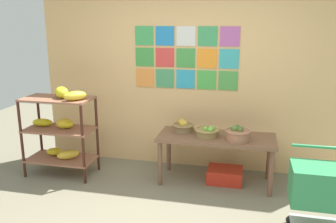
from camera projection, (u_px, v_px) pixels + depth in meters
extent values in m
cube|color=#E3B275|center=(190.00, 66.00, 4.82)|extent=(4.25, 0.06, 2.87)
cube|color=#3DA256|center=(144.00, 36.00, 4.82)|extent=(0.26, 0.01, 0.26)
cube|color=#237FC7|center=(165.00, 36.00, 4.76)|extent=(0.26, 0.01, 0.26)
cube|color=silver|center=(186.00, 36.00, 4.70)|extent=(0.26, 0.01, 0.26)
cube|color=#3D9A5E|center=(208.00, 36.00, 4.63)|extent=(0.26, 0.01, 0.26)
cube|color=#B056A3|center=(230.00, 36.00, 4.57)|extent=(0.26, 0.01, 0.26)
cube|color=green|center=(145.00, 57.00, 4.89)|extent=(0.26, 0.01, 0.26)
cube|color=#D73D3B|center=(165.00, 57.00, 4.83)|extent=(0.26, 0.01, 0.26)
cube|color=green|center=(186.00, 58.00, 4.77)|extent=(0.26, 0.01, 0.26)
cube|color=orange|center=(207.00, 58.00, 4.71)|extent=(0.26, 0.01, 0.26)
cube|color=#38A9B1|center=(229.00, 59.00, 4.64)|extent=(0.26, 0.01, 0.26)
cube|color=orange|center=(145.00, 78.00, 4.97)|extent=(0.26, 0.01, 0.26)
cube|color=#43935F|center=(165.00, 78.00, 4.90)|extent=(0.26, 0.01, 0.26)
cube|color=#2C9EC0|center=(185.00, 79.00, 4.84)|extent=(0.26, 0.01, 0.26)
cube|color=green|center=(206.00, 80.00, 4.78)|extent=(0.26, 0.01, 0.26)
cube|color=#499A47|center=(228.00, 81.00, 4.71)|extent=(0.26, 0.01, 0.26)
cylinder|color=#3E1E16|center=(22.00, 139.00, 4.62)|extent=(0.04, 0.04, 1.06)
cylinder|color=#3E1E16|center=(83.00, 144.00, 4.43)|extent=(0.04, 0.04, 1.06)
cylinder|color=#3E1E16|center=(40.00, 130.00, 5.03)|extent=(0.04, 0.04, 1.06)
cylinder|color=#3E1E16|center=(97.00, 134.00, 4.84)|extent=(0.04, 0.04, 1.06)
cube|color=#935D45|center=(62.00, 159.00, 4.81)|extent=(0.91, 0.47, 0.03)
ellipsoid|color=yellow|center=(54.00, 152.00, 4.89)|extent=(0.24, 0.20, 0.10)
ellipsoid|color=yellow|center=(68.00, 155.00, 4.75)|extent=(0.31, 0.28, 0.12)
cube|color=#935D45|center=(60.00, 129.00, 4.71)|extent=(0.91, 0.47, 0.02)
ellipsoid|color=yellow|center=(64.00, 124.00, 4.68)|extent=(0.24, 0.21, 0.14)
ellipsoid|color=yellow|center=(43.00, 122.00, 4.80)|extent=(0.29, 0.16, 0.10)
ellipsoid|color=yellow|center=(66.00, 124.00, 4.72)|extent=(0.29, 0.27, 0.12)
cube|color=#935D45|center=(57.00, 99.00, 4.61)|extent=(0.91, 0.47, 0.02)
ellipsoid|color=yellow|center=(62.00, 92.00, 4.59)|extent=(0.31, 0.33, 0.15)
ellipsoid|color=yellow|center=(75.00, 96.00, 4.45)|extent=(0.32, 0.32, 0.12)
cube|color=brown|center=(216.00, 138.00, 4.45)|extent=(1.46, 0.61, 0.04)
cylinder|color=brown|center=(160.00, 163.00, 4.45)|extent=(0.06, 0.06, 0.58)
cylinder|color=brown|center=(271.00, 173.00, 4.15)|extent=(0.06, 0.06, 0.58)
cylinder|color=brown|center=(169.00, 150.00, 4.91)|extent=(0.06, 0.06, 0.58)
cylinder|color=brown|center=(269.00, 158.00, 4.61)|extent=(0.06, 0.06, 0.58)
cylinder|color=#A56C4E|center=(238.00, 136.00, 4.28)|extent=(0.28, 0.28, 0.12)
torus|color=#A56B52|center=(238.00, 131.00, 4.26)|extent=(0.31, 0.31, 0.03)
sphere|color=#516B24|center=(235.00, 130.00, 4.29)|extent=(0.09, 0.09, 0.09)
sphere|color=#425F33|center=(240.00, 129.00, 4.27)|extent=(0.08, 0.08, 0.08)
sphere|color=#447235|center=(234.00, 129.00, 4.29)|extent=(0.08, 0.08, 0.08)
sphere|color=#50612D|center=(240.00, 130.00, 4.26)|extent=(0.08, 0.08, 0.08)
sphere|color=#516321|center=(238.00, 128.00, 4.33)|extent=(0.08, 0.08, 0.08)
cylinder|color=olive|center=(207.00, 133.00, 4.44)|extent=(0.28, 0.28, 0.09)
torus|color=olive|center=(207.00, 130.00, 4.43)|extent=(0.31, 0.31, 0.03)
sphere|color=#6EAE34|center=(212.00, 129.00, 4.42)|extent=(0.07, 0.07, 0.07)
sphere|color=#79C043|center=(211.00, 128.00, 4.45)|extent=(0.07, 0.07, 0.07)
sphere|color=#77C245|center=(211.00, 130.00, 4.36)|extent=(0.08, 0.08, 0.08)
sphere|color=#71B038|center=(206.00, 129.00, 4.40)|extent=(0.07, 0.07, 0.07)
sphere|color=#74B136|center=(211.00, 129.00, 4.41)|extent=(0.07, 0.07, 0.07)
cylinder|color=olive|center=(183.00, 128.00, 4.64)|extent=(0.27, 0.27, 0.09)
torus|color=olive|center=(183.00, 125.00, 4.63)|extent=(0.29, 0.29, 0.03)
sphere|color=gold|center=(184.00, 124.00, 4.62)|extent=(0.08, 0.08, 0.08)
sphere|color=gold|center=(182.00, 122.00, 4.67)|extent=(0.10, 0.10, 0.10)
sphere|color=gold|center=(183.00, 123.00, 4.62)|extent=(0.09, 0.09, 0.09)
sphere|color=gold|center=(183.00, 124.00, 4.62)|extent=(0.10, 0.10, 0.10)
cube|color=red|center=(225.00, 175.00, 4.58)|extent=(0.45, 0.34, 0.18)
sphere|color=black|center=(290.00, 220.00, 3.64)|extent=(0.08, 0.08, 0.08)
cube|color=#2F8B54|center=(321.00, 185.00, 3.34)|extent=(0.56, 0.39, 0.36)
cylinder|color=#2F8B54|center=(320.00, 147.00, 3.47)|extent=(0.53, 0.03, 0.03)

